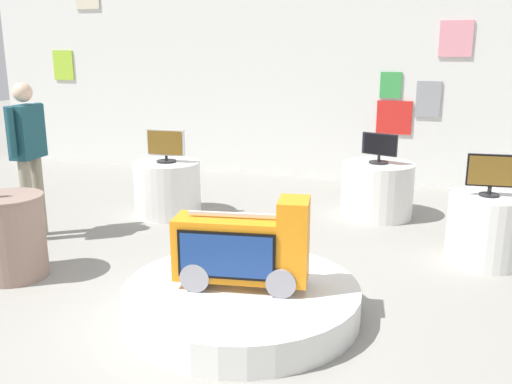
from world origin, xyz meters
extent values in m
plane|color=gray|center=(0.00, 0.00, 0.00)|extent=(30.00, 30.00, 0.00)
cube|color=silver|center=(0.00, 5.06, 1.70)|extent=(12.30, 0.10, 3.40)
cube|color=red|center=(0.84, 4.99, 1.00)|extent=(0.50, 0.02, 0.48)
cube|color=green|center=(0.76, 4.99, 1.47)|extent=(0.30, 0.02, 0.37)
cube|color=#9ECC33|center=(-4.88, 4.99, 1.70)|extent=(0.40, 0.02, 0.50)
cube|color=pink|center=(1.60, 4.99, 2.12)|extent=(0.44, 0.02, 0.49)
cube|color=gray|center=(1.30, 4.99, 1.28)|extent=(0.34, 0.02, 0.50)
cylinder|color=silver|center=(0.21, 0.28, 0.12)|extent=(1.81, 1.81, 0.24)
cylinder|color=gray|center=(-0.11, 0.22, 0.35)|extent=(0.28, 0.40, 0.22)
cylinder|color=gray|center=(0.52, 0.33, 0.35)|extent=(0.28, 0.40, 0.22)
cube|color=orange|center=(0.21, 0.28, 0.54)|extent=(1.04, 0.48, 0.47)
cube|color=orange|center=(0.59, 0.34, 0.85)|extent=(0.27, 0.35, 0.16)
cube|color=black|center=(0.16, 0.10, 0.54)|extent=(0.71, 0.14, 0.36)
cube|color=navy|center=(0.16, 0.10, 0.54)|extent=(0.67, 0.14, 0.32)
cube|color=#B2B2B7|center=(0.21, 0.28, 0.80)|extent=(0.79, 0.17, 0.02)
cylinder|color=silver|center=(-1.58, 2.50, 0.33)|extent=(0.80, 0.80, 0.66)
cylinder|color=black|center=(-1.58, 2.50, 0.67)|extent=(0.24, 0.24, 0.02)
cylinder|color=black|center=(-1.58, 2.50, 0.71)|extent=(0.04, 0.04, 0.06)
cube|color=silver|center=(-1.58, 2.50, 0.89)|extent=(0.48, 0.06, 0.32)
cube|color=brown|center=(-1.59, 2.47, 0.89)|extent=(0.44, 0.04, 0.28)
cylinder|color=silver|center=(2.01, 2.05, 0.33)|extent=(0.70, 0.70, 0.66)
cylinder|color=black|center=(2.01, 2.05, 0.67)|extent=(0.18, 0.18, 0.02)
cylinder|color=black|center=(2.01, 2.05, 0.71)|extent=(0.04, 0.04, 0.07)
cube|color=black|center=(2.01, 2.05, 0.90)|extent=(0.44, 0.08, 0.30)
cube|color=brown|center=(2.01, 2.02, 0.90)|extent=(0.40, 0.06, 0.27)
cylinder|color=silver|center=(0.85, 3.26, 0.33)|extent=(0.86, 0.86, 0.66)
cylinder|color=black|center=(0.85, 3.26, 0.67)|extent=(0.23, 0.23, 0.02)
cylinder|color=black|center=(0.85, 3.26, 0.72)|extent=(0.04, 0.04, 0.08)
cube|color=black|center=(0.85, 3.26, 0.89)|extent=(0.43, 0.17, 0.26)
cube|color=black|center=(0.85, 3.24, 0.89)|extent=(0.39, 0.14, 0.23)
cylinder|color=gray|center=(-1.97, 0.31, 0.37)|extent=(0.58, 0.58, 0.75)
cylinder|color=gray|center=(-1.97, 0.31, 0.74)|extent=(0.60, 0.60, 0.02)
cylinder|color=gray|center=(-2.51, 1.15, 0.44)|extent=(0.12, 0.12, 0.87)
cylinder|color=gray|center=(-2.53, 1.35, 0.44)|extent=(0.12, 0.12, 0.87)
cube|color=#194751|center=(-2.52, 1.25, 1.15)|extent=(0.24, 0.40, 0.55)
sphere|color=beige|center=(-2.52, 1.25, 1.55)|extent=(0.20, 0.20, 0.20)
cylinder|color=#194751|center=(-2.50, 1.01, 1.18)|extent=(0.08, 0.08, 0.49)
cylinder|color=#194751|center=(-2.55, 1.49, 1.18)|extent=(0.08, 0.08, 0.49)
camera|label=1|loc=(1.59, -3.40, 1.98)|focal=39.18mm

